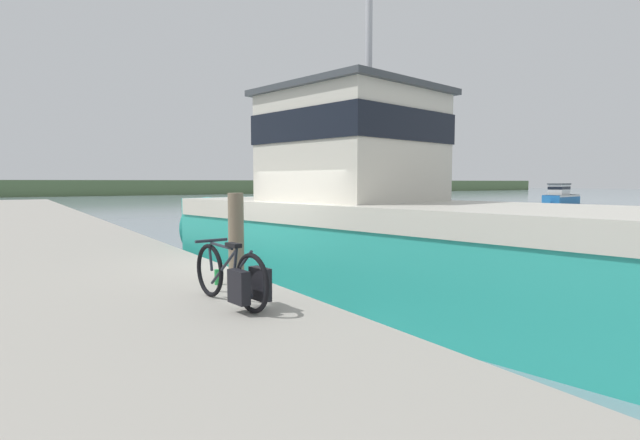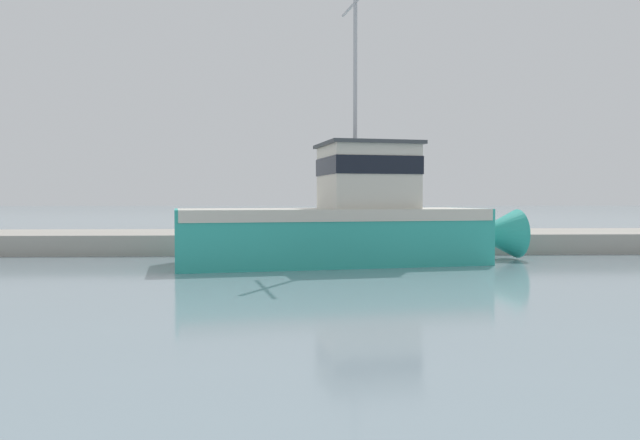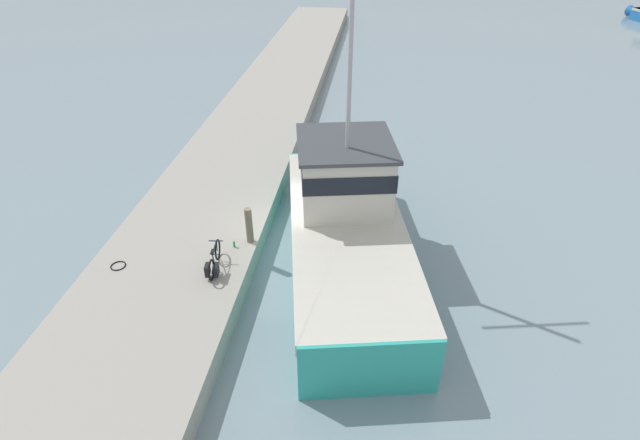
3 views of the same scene
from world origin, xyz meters
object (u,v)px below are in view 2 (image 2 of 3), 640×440
object	(u,v)px
mooring_post	(328,218)
bicycle_touring	(285,225)
fishing_boat_main	(348,220)
water_bottle_on_curb	(318,231)

from	to	relation	value
mooring_post	bicycle_touring	bearing A→B (deg)	-113.36
fishing_boat_main	water_bottle_on_curb	bearing A→B (deg)	-177.27
fishing_boat_main	mooring_post	world-z (taller)	fishing_boat_main
fishing_boat_main	bicycle_touring	bearing A→B (deg)	-161.48
bicycle_touring	fishing_boat_main	bearing A→B (deg)	22.76
mooring_post	water_bottle_on_curb	xyz separation A→B (m)	(-0.47, -0.38, -0.55)
bicycle_touring	water_bottle_on_curb	distance (m)	1.38
fishing_boat_main	water_bottle_on_curb	xyz separation A→B (m)	(-3.69, -0.88, -0.59)
fishing_boat_main	bicycle_touring	world-z (taller)	fishing_boat_main
fishing_boat_main	mooring_post	distance (m)	3.26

